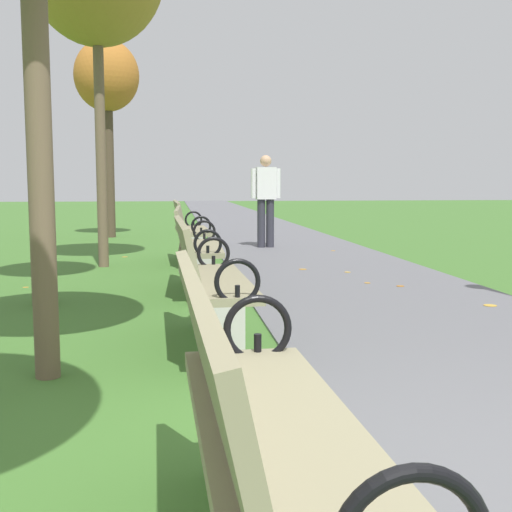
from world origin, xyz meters
The scene contains 8 objects.
paved_walkway centered at (1.34, 18.00, 0.01)m, with size 2.67×44.00×0.02m, color slate.
park_bench_1 centered at (-0.50, -0.10, 0.49)m, with size 0.51×1.61×0.90m.
park_bench_2 centered at (-0.50, 2.62, 0.49)m, with size 0.52×1.61×0.90m.
park_bench_3 centered at (-0.50, 5.01, 0.49)m, with size 0.51×1.61×0.90m.
park_bench_4 centered at (-0.50, 7.47, 0.49)m, with size 0.52×1.61×0.90m.
tree_5 centered at (-2.06, 12.29, 3.29)m, with size 1.35×1.35×4.13m.
pedestrian_walking centered at (0.90, 9.51, 0.93)m, with size 0.53×0.24×1.62m.
scattered_leaves centered at (0.87, 3.80, 0.02)m, with size 4.72×10.18×0.02m.
Camera 1 is at (-0.73, -1.77, 1.15)m, focal length 45.22 mm.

